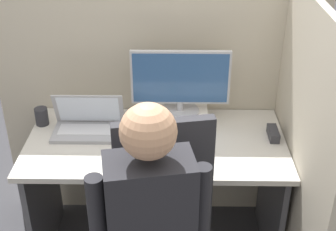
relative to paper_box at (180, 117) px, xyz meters
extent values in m
cube|color=#B7AD99|center=(-0.13, 0.17, -0.01)|extent=(1.88, 0.04, 1.54)
cube|color=#B7AD99|center=(0.59, -0.27, -0.01)|extent=(0.04, 1.32, 1.54)
cube|color=beige|center=(-0.13, -0.20, -0.05)|extent=(1.38, 0.69, 0.03)
cube|color=#4C4C51|center=(-0.78, -0.20, -0.42)|extent=(0.03, 0.58, 0.72)
cube|color=#4C4C51|center=(0.53, -0.20, -0.42)|extent=(0.03, 0.58, 0.72)
cube|color=white|center=(0.00, 0.00, 0.00)|extent=(0.31, 0.23, 0.07)
cylinder|color=#B2B2B7|center=(0.00, 0.00, 0.04)|extent=(0.22, 0.22, 0.01)
cylinder|color=#B2B2B7|center=(0.00, 0.00, 0.07)|extent=(0.04, 0.04, 0.05)
cube|color=#B2B2B7|center=(0.00, 0.00, 0.24)|extent=(0.54, 0.02, 0.31)
cube|color=#2D5184|center=(0.00, -0.01, 0.24)|extent=(0.51, 0.00, 0.28)
cube|color=#99999E|center=(-0.50, -0.14, -0.02)|extent=(0.38, 0.20, 0.02)
cube|color=silver|center=(-0.50, -0.13, -0.01)|extent=(0.32, 0.11, 0.00)
cube|color=#99999E|center=(-0.50, -0.07, 0.08)|extent=(0.38, 0.07, 0.20)
cube|color=silver|center=(-0.50, -0.08, 0.08)|extent=(0.33, 0.06, 0.17)
ellipsoid|color=silver|center=(-0.25, -0.32, -0.02)|extent=(0.07, 0.05, 0.03)
cube|color=#2D2D33|center=(0.50, -0.16, -0.01)|extent=(0.05, 0.13, 0.05)
cone|color=orange|center=(-0.05, -0.46, -0.01)|extent=(0.04, 0.11, 0.04)
cylinder|color=green|center=(-0.05, -0.39, -0.01)|extent=(0.02, 0.02, 0.02)
cube|color=#2D2D33|center=(-0.07, -0.64, 0.02)|extent=(0.44, 0.13, 0.66)
cube|color=#232328|center=(-0.12, -0.89, 0.06)|extent=(0.37, 0.26, 0.53)
sphere|color=tan|center=(-0.12, -0.89, 0.45)|extent=(0.21, 0.21, 0.21)
cylinder|color=#232328|center=(-0.32, -0.93, 0.06)|extent=(0.07, 0.07, 0.43)
cylinder|color=#232328|center=(0.08, -0.86, 0.06)|extent=(0.07, 0.07, 0.43)
cylinder|color=#28282D|center=(-0.77, -0.04, 0.02)|extent=(0.07, 0.07, 0.10)
camera|label=1|loc=(-0.03, -2.29, 1.31)|focal=50.00mm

